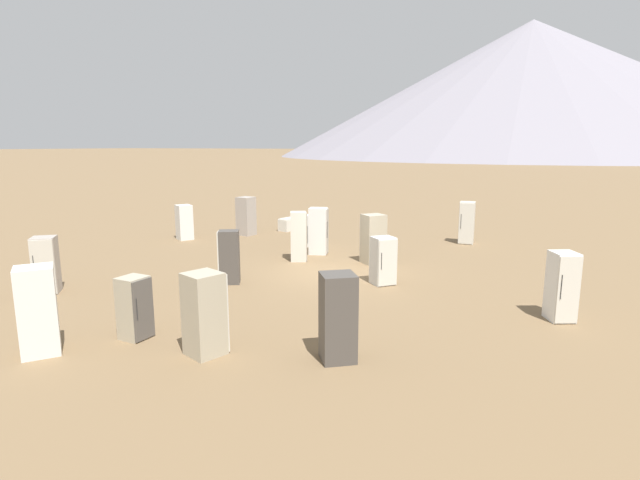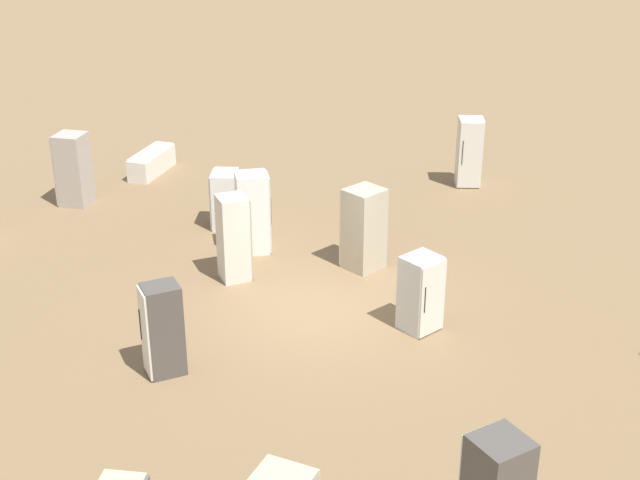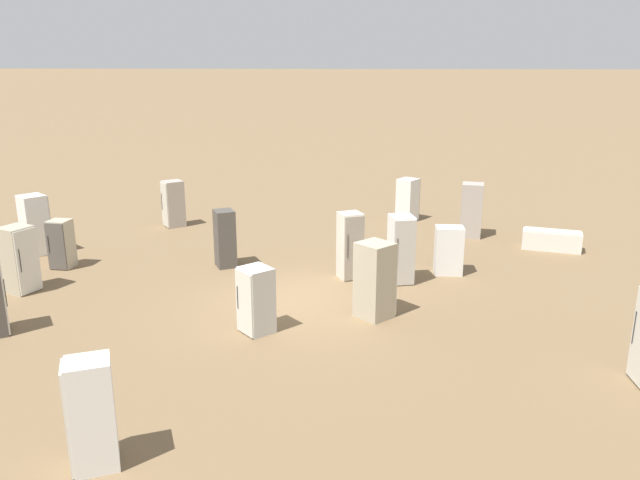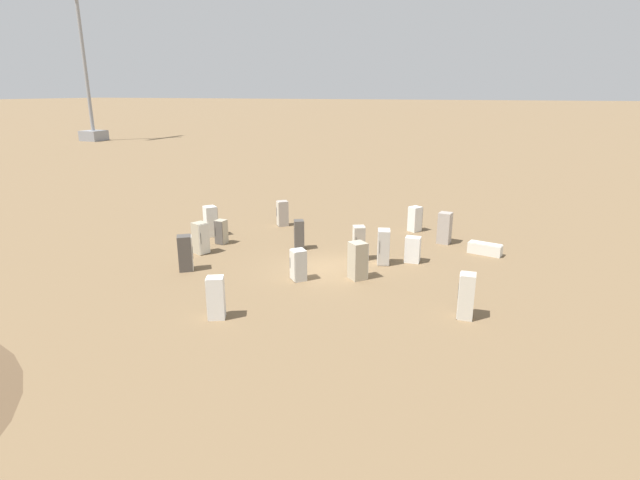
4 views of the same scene
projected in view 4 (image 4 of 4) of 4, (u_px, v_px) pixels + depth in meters
ground_plane at (324, 268)px, 26.29m from camera, size 1000.00×1000.00×0.00m
power_pylon_0 at (88, 87)px, 90.13m from camera, size 10.80×3.70×30.85m
discarded_fridge_0 at (201, 238)px, 28.45m from camera, size 0.91×0.94×1.81m
discarded_fridge_1 at (211, 221)px, 31.86m from camera, size 1.05×1.04×1.94m
discarded_fridge_2 at (221, 232)px, 30.31m from camera, size 0.64×0.63×1.47m
discarded_fridge_3 at (358, 261)px, 24.58m from camera, size 1.07×1.07×1.88m
discarded_fridge_4 at (466, 296)px, 20.29m from camera, size 0.69×0.68×1.92m
discarded_fridge_5 at (282, 213)px, 34.31m from camera, size 0.95×0.96×1.73m
discarded_fridge_6 at (485, 249)px, 28.43m from camera, size 1.01×1.94×0.66m
discarded_fridge_7 at (445, 228)px, 30.35m from camera, size 0.86×0.83×1.91m
discarded_fridge_8 at (185, 253)px, 25.72m from camera, size 0.97×0.98×1.87m
discarded_fridge_9 at (384, 247)px, 26.64m from camera, size 0.89×0.80×1.92m
discarded_fridge_10 at (359, 243)px, 27.31m from camera, size 0.84×0.82×1.92m
discarded_fridge_11 at (298, 265)px, 24.45m from camera, size 0.94×0.94×1.55m
discarded_fridge_12 at (216, 298)px, 20.28m from camera, size 0.83×0.88×1.79m
discarded_fridge_13 at (415, 219)px, 32.99m from camera, size 0.98×0.95×1.65m
discarded_fridge_14 at (413, 249)px, 27.06m from camera, size 0.68×0.82×1.41m
discarded_fridge_15 at (299, 235)px, 29.22m from camera, size 0.85×0.80×1.75m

